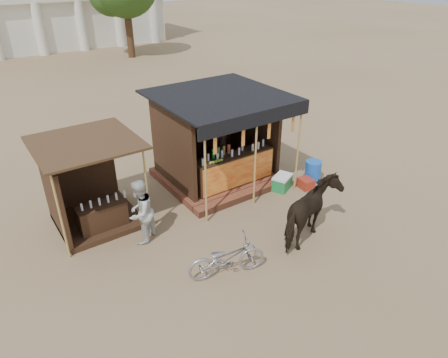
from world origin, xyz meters
TOP-DOWN VIEW (x-y plane):
  - ground at (0.00, 0.00)m, footprint 120.00×120.00m
  - main_stall at (1.02, 3.36)m, footprint 3.60×3.61m
  - secondary_stall at (-3.17, 3.24)m, footprint 2.40×2.40m
  - cow at (1.08, -0.58)m, footprint 2.09×1.50m
  - motorbike at (-1.32, -0.42)m, footprint 1.85×1.08m
  - bystander at (-2.33, 1.77)m, footprint 1.04×1.00m
  - blue_barrel at (3.38, 1.58)m, footprint 0.63×0.63m
  - red_crate at (2.88, 1.36)m, footprint 0.41×0.48m
  - cooler at (2.23, 1.72)m, footprint 0.77×0.67m

SIDE VIEW (x-z plane):
  - ground at x=0.00m, z-range 0.00..0.00m
  - red_crate at x=2.88m, z-range 0.00..0.31m
  - cooler at x=2.23m, z-range 0.00..0.46m
  - blue_barrel at x=3.38m, z-range 0.00..0.67m
  - motorbike at x=-1.32m, z-range 0.00..0.92m
  - cow at x=1.08m, z-range 0.00..1.61m
  - bystander at x=-2.33m, z-range 0.00..1.68m
  - secondary_stall at x=-3.17m, z-range -0.34..2.04m
  - main_stall at x=1.02m, z-range -0.37..2.41m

